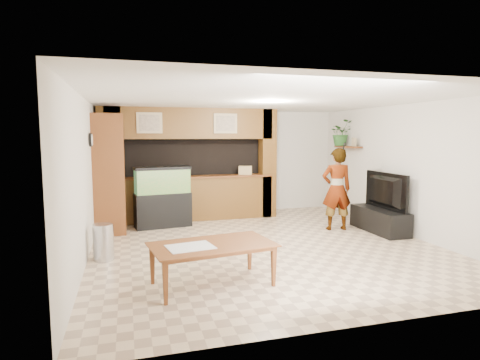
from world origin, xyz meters
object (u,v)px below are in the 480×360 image
object	(u,v)px
pantry_cabinet	(109,173)
person	(337,189)
television	(381,191)
dining_table	(213,265)
aquarium	(163,198)

from	to	relation	value
pantry_cabinet	person	world-z (taller)	pantry_cabinet
television	dining_table	distance (m)	4.47
aquarium	person	xyz separation A→B (m)	(3.49, -1.25, 0.22)
pantry_cabinet	aquarium	xyz separation A→B (m)	(1.07, 0.10, -0.56)
pantry_cabinet	dining_table	size ratio (longest dim) A/B	1.50
aquarium	person	world-z (taller)	person
aquarium	person	size ratio (longest dim) A/B	0.76
television	dining_table	bearing A→B (deg)	116.57
television	pantry_cabinet	bearing A→B (deg)	73.24
pantry_cabinet	television	size ratio (longest dim) A/B	1.85
aquarium	person	bearing A→B (deg)	-27.69
pantry_cabinet	television	xyz separation A→B (m)	(5.35, -1.54, -0.36)
aquarium	dining_table	size ratio (longest dim) A/B	0.82
pantry_cabinet	aquarium	distance (m)	1.22
pantry_cabinet	dining_table	distance (m)	3.95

